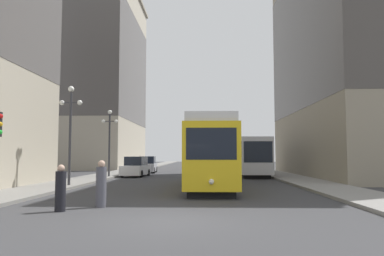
{
  "coord_description": "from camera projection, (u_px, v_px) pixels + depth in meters",
  "views": [
    {
      "loc": [
        0.9,
        -10.77,
        1.94
      ],
      "look_at": [
        0.38,
        6.08,
        3.2
      ],
      "focal_mm": 34.22,
      "sensor_mm": 36.0,
      "label": 1
    }
  ],
  "objects": [
    {
      "name": "ground_plane",
      "position": [
        173.0,
        222.0,
        10.61
      ],
      "size": [
        200.0,
        200.0,
        0.0
      ],
      "primitive_type": "plane",
      "color": "#38383A"
    },
    {
      "name": "sidewalk_left",
      "position": [
        138.0,
        169.0,
        50.74
      ],
      "size": [
        3.08,
        120.0,
        0.15
      ],
      "primitive_type": "cube",
      "color": "gray",
      "rests_on": "ground"
    },
    {
      "name": "sidewalk_right",
      "position": [
        256.0,
        169.0,
        50.24
      ],
      "size": [
        3.08,
        120.0,
        0.15
      ],
      "primitive_type": "cube",
      "color": "gray",
      "rests_on": "ground"
    },
    {
      "name": "streetcar",
      "position": [
        209.0,
        153.0,
        22.32
      ],
      "size": [
        2.66,
        13.07,
        3.89
      ],
      "rotation": [
        0.0,
        0.0,
        -0.0
      ],
      "color": "black",
      "rests_on": "ground"
    },
    {
      "name": "transit_bus",
      "position": [
        249.0,
        155.0,
        34.82
      ],
      "size": [
        2.74,
        11.25,
        3.45
      ],
      "rotation": [
        0.0,
        0.0,
        0.01
      ],
      "color": "black",
      "rests_on": "ground"
    },
    {
      "name": "parked_car_left_near",
      "position": [
        136.0,
        167.0,
        33.55
      ],
      "size": [
        2.1,
        4.92,
        1.82
      ],
      "rotation": [
        0.0,
        0.0,
        -0.06
      ],
      "color": "black",
      "rests_on": "ground"
    },
    {
      "name": "parked_car_left_mid",
      "position": [
        148.0,
        165.0,
        40.53
      ],
      "size": [
        2.03,
        4.33,
        1.82
      ],
      "rotation": [
        0.0,
        0.0,
        0.04
      ],
      "color": "black",
      "rests_on": "ground"
    },
    {
      "name": "pedestrian_crossing_near",
      "position": [
        61.0,
        190.0,
        12.66
      ],
      "size": [
        0.36,
        0.36,
        1.61
      ],
      "rotation": [
        0.0,
        0.0,
        1.22
      ],
      "color": "black",
      "rests_on": "ground"
    },
    {
      "name": "pedestrian_crossing_far",
      "position": [
        101.0,
        185.0,
        13.7
      ],
      "size": [
        0.39,
        0.39,
        1.75
      ],
      "rotation": [
        0.0,
        0.0,
        4.22
      ],
      "color": "#4C4C56",
      "rests_on": "ground"
    },
    {
      "name": "lamp_post_left_near",
      "position": [
        70.0,
        120.0,
        22.25
      ],
      "size": [
        1.41,
        0.36,
        6.02
      ],
      "color": "#333338",
      "rests_on": "sidewalk_left"
    },
    {
      "name": "lamp_post_left_far",
      "position": [
        110.0,
        133.0,
        31.53
      ],
      "size": [
        1.41,
        0.36,
        5.7
      ],
      "color": "#333338",
      "rests_on": "sidewalk_left"
    },
    {
      "name": "building_left_corner",
      "position": [
        85.0,
        75.0,
        56.85
      ],
      "size": [
        16.26,
        21.9,
        27.99
      ],
      "color": "#B2A893",
      "rests_on": "ground"
    },
    {
      "name": "building_right_corner",
      "position": [
        358.0,
        39.0,
        33.99
      ],
      "size": [
        11.9,
        22.84,
        24.64
      ],
      "color": "gray",
      "rests_on": "ground"
    }
  ]
}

